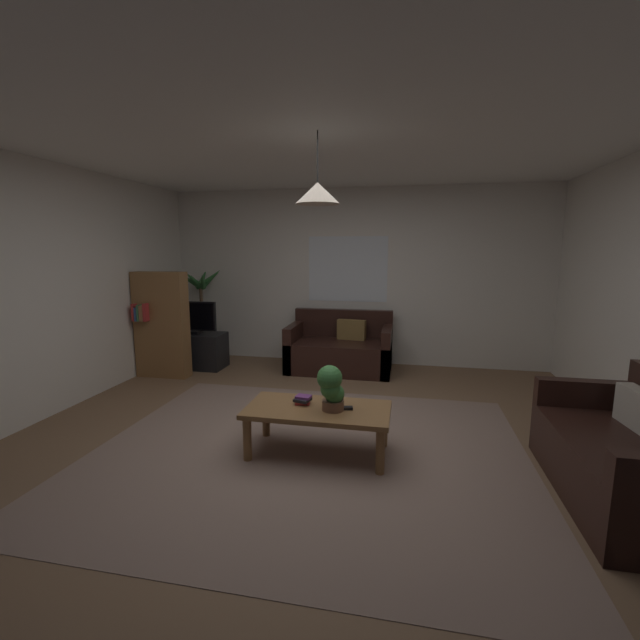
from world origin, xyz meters
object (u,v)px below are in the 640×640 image
Objects in this scene: book_on_table_2 at (304,397)px; potted_plant_on_table at (331,387)px; pendant_lamp at (318,193)px; potted_palm_corner at (202,316)px; tv at (191,317)px; tv_stand at (194,350)px; coffee_table at (318,414)px; book_on_table_1 at (303,400)px; couch_under_window at (340,351)px; bookshelf_corner at (161,325)px; remote_on_table_0 at (343,408)px; couch_right_side at (633,463)px; book_on_table_0 at (303,402)px; remote_on_table_1 at (327,402)px.

potted_plant_on_table is at bearing -21.94° from book_on_table_2.
potted_palm_corner is at bearing 131.42° from pendant_lamp.
tv_stand is at bearing 90.00° from tv.
tv reaches higher than book_on_table_2.
coffee_table is 9.65× the size of book_on_table_2.
book_on_table_1 is 0.33× the size of potted_plant_on_table.
pendant_lamp reaches higher than coffee_table.
couch_under_window reaches higher than book_on_table_2.
bookshelf_corner is (-0.19, -0.47, -0.03)m from tv.
book_on_table_1 is at bearing 160.37° from potted_plant_on_table.
book_on_table_1 is at bearing -44.93° from tv.
book_on_table_1 is (0.06, -2.45, 0.16)m from couch_under_window.
potted_plant_on_table is at bearing -42.86° from tv.
pendant_lamp is at bearing -48.58° from potted_palm_corner.
book_on_table_1 is 0.17× the size of tv.
remote_on_table_0 is 3.21m from bookshelf_corner.
tv is at bearing 135.29° from book_on_table_2.
bookshelf_corner is at bearing -112.90° from couch_right_side.
couch_right_side is 1.99× the size of tv.
book_on_table_0 is 1.71m from pendant_lamp.
potted_palm_corner reaches higher than book_on_table_2.
potted_palm_corner reaches higher than remote_on_table_1.
couch_right_side is at bearing -32.70° from potted_palm_corner.
potted_palm_corner is at bearing 131.42° from coffee_table.
book_on_table_2 is 0.33× the size of potted_plant_on_table.
pendant_lamp is (-0.21, -0.00, 1.70)m from remote_on_table_0.
tv is (-2.15, 2.15, 0.30)m from book_on_table_1.
remote_on_table_0 is at bearing -32.78° from bookshelf_corner.
tv is (-2.51, 2.20, 0.32)m from remote_on_table_0.
couch_under_window is at bearing 94.66° from pendant_lamp.
book_on_table_0 is 0.32× the size of potted_plant_on_table.
couch_right_side is 11.66× the size of book_on_table_1.
tv_stand is at bearing -172.39° from couch_under_window.
book_on_table_1 is at bearing -35.69° from bookshelf_corner.
couch_right_side is 5.15m from tv.
book_on_table_0 is at bearing -97.49° from couch_right_side.
couch_right_side reaches higher than book_on_table_0.
pendant_lamp reaches higher than remote_on_table_0.
remote_on_table_0 is 3.35m from tv.
couch_under_window is 3.11m from pendant_lamp.
pendant_lamp is (0.14, -0.06, 1.65)m from book_on_table_2.
book_on_table_0 is 0.09× the size of bookshelf_corner.
book_on_table_1 reaches higher than remote_on_table_0.
book_on_table_0 is 0.36m from remote_on_table_0.
book_on_table_1 is 3.48m from potted_palm_corner.
remote_on_table_1 is at bearing -41.94° from tv_stand.
tv is at bearing 68.42° from bookshelf_corner.
couch_right_side reaches higher than tv_stand.
couch_right_side is at bearing 70.48° from remote_on_table_0.
remote_on_table_0 is at bearing -8.57° from book_on_table_1.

